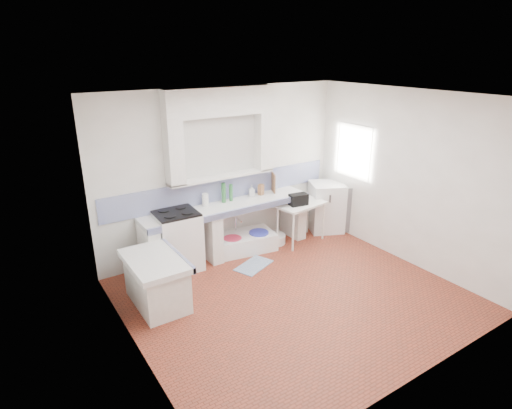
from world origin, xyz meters
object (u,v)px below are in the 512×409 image
sink (242,243)px  side_table (301,223)px  stove (177,241)px  fridge (326,207)px

sink → side_table: (1.09, -0.28, 0.24)m
stove → fridge: (3.04, -0.13, 0.00)m
stove → side_table: 2.31m
side_table → fridge: bearing=5.2°
fridge → side_table: bearing=-142.7°
fridge → sink: bearing=-158.5°
sink → side_table: size_ratio=1.26×
side_table → fridge: 0.78m
stove → fridge: size_ratio=0.99×
side_table → fridge: size_ratio=0.94×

